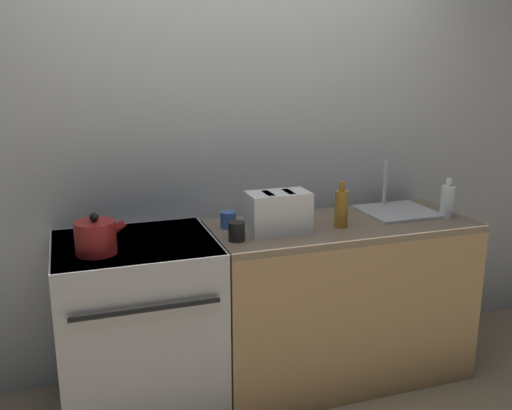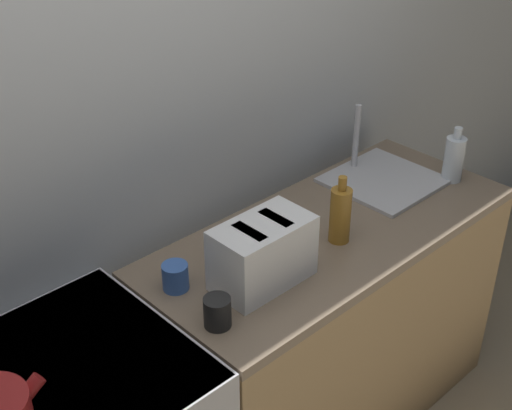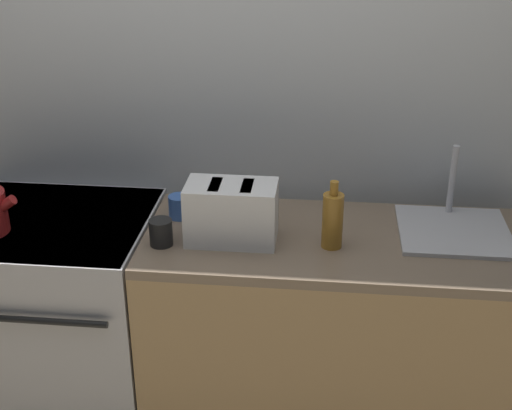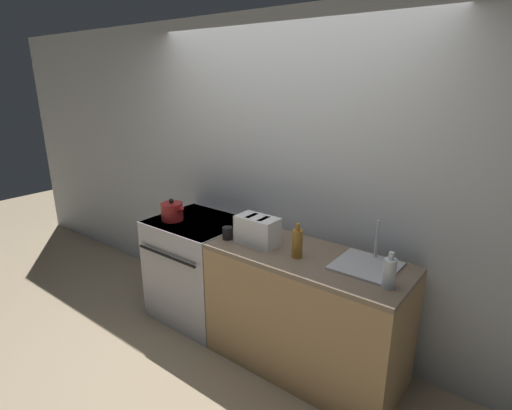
{
  "view_description": "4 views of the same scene",
  "coord_description": "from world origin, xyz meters",
  "px_view_note": "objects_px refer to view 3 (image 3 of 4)",
  "views": [
    {
      "loc": [
        -0.89,
        -2.37,
        1.8
      ],
      "look_at": [
        0.02,
        0.33,
        1.05
      ],
      "focal_mm": 40.0,
      "sensor_mm": 36.0,
      "label": 1
    },
    {
      "loc": [
        -1.15,
        -1.04,
        2.28
      ],
      "look_at": [
        0.22,
        0.39,
        1.1
      ],
      "focal_mm": 50.0,
      "sensor_mm": 36.0,
      "label": 2
    },
    {
      "loc": [
        0.44,
        -1.97,
        2.11
      ],
      "look_at": [
        0.19,
        0.33,
        1.02
      ],
      "focal_mm": 50.0,
      "sensor_mm": 36.0,
      "label": 3
    },
    {
      "loc": [
        1.78,
        -1.93,
        2.11
      ],
      "look_at": [
        0.01,
        0.37,
        1.17
      ],
      "focal_mm": 28.0,
      "sensor_mm": 36.0,
      "label": 4
    }
  ],
  "objects_px": {
    "bottle_amber": "(333,220)",
    "toaster": "(232,212)",
    "cup_blue": "(180,207)",
    "cup_black": "(161,232)",
    "stove": "(59,319)"
  },
  "relations": [
    {
      "from": "bottle_amber",
      "to": "toaster",
      "type": "bearing_deg",
      "value": 177.95
    },
    {
      "from": "toaster",
      "to": "cup_blue",
      "type": "bearing_deg",
      "value": 144.11
    },
    {
      "from": "toaster",
      "to": "cup_blue",
      "type": "relative_size",
      "value": 3.64
    },
    {
      "from": "bottle_amber",
      "to": "cup_blue",
      "type": "bearing_deg",
      "value": 163.28
    },
    {
      "from": "bottle_amber",
      "to": "cup_blue",
      "type": "height_order",
      "value": "bottle_amber"
    },
    {
      "from": "bottle_amber",
      "to": "cup_black",
      "type": "relative_size",
      "value": 2.6
    },
    {
      "from": "stove",
      "to": "toaster",
      "type": "bearing_deg",
      "value": -6.45
    },
    {
      "from": "cup_black",
      "to": "cup_blue",
      "type": "height_order",
      "value": "cup_black"
    },
    {
      "from": "stove",
      "to": "toaster",
      "type": "height_order",
      "value": "toaster"
    },
    {
      "from": "stove",
      "to": "cup_black",
      "type": "height_order",
      "value": "cup_black"
    },
    {
      "from": "toaster",
      "to": "bottle_amber",
      "type": "distance_m",
      "value": 0.35
    },
    {
      "from": "bottle_amber",
      "to": "stove",
      "type": "bearing_deg",
      "value": 174.99
    },
    {
      "from": "cup_black",
      "to": "stove",
      "type": "bearing_deg",
      "value": 163.38
    },
    {
      "from": "bottle_amber",
      "to": "cup_black",
      "type": "height_order",
      "value": "bottle_amber"
    },
    {
      "from": "bottle_amber",
      "to": "cup_black",
      "type": "bearing_deg",
      "value": -175.22
    }
  ]
}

